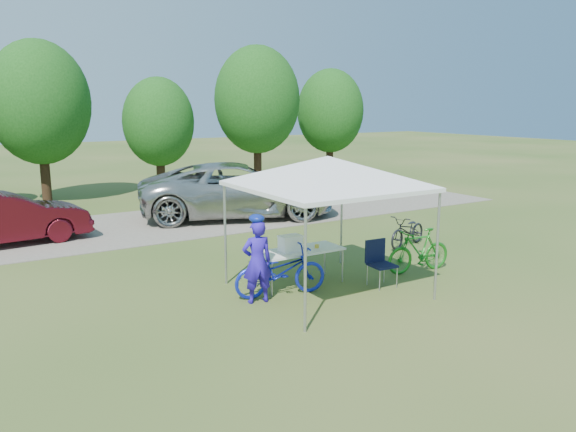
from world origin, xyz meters
name	(u,v)px	position (x,y,z in m)	size (l,w,h in m)	color
ground	(326,291)	(0.00, 0.00, 0.00)	(100.00, 100.00, 0.00)	#2D5119
gravel_strip	(181,222)	(0.00, 8.00, 0.01)	(24.00, 5.00, 0.02)	gray
canopy	(328,160)	(0.00, 0.00, 2.65)	(4.53, 4.53, 3.00)	#A5A5AA
treeline	(114,109)	(-0.29, 14.05, 3.53)	(24.89, 4.28, 6.30)	#382314
folding_table	(300,252)	(-0.21, 0.64, 0.71)	(1.83, 0.76, 0.75)	white
folding_chair	(379,259)	(1.16, -0.25, 0.57)	(0.52, 0.54, 0.96)	black
cooler	(290,243)	(-0.45, 0.64, 0.92)	(0.46, 0.31, 0.33)	white
ice_cream_cup	(317,246)	(0.17, 0.59, 0.79)	(0.09, 0.09, 0.07)	yellow
cyclist	(257,262)	(-1.48, 0.17, 0.80)	(0.58, 0.38, 1.59)	#2B17BD
bike_blue	(280,271)	(-0.91, 0.27, 0.49)	(0.65, 1.86, 0.98)	#1525BC
bike_green	(419,251)	(2.54, 0.00, 0.49)	(0.46, 1.64, 0.99)	#1A771C
bike_dark	(408,231)	(3.96, 1.83, 0.43)	(0.57, 1.62, 0.85)	black
minivan	(239,190)	(1.96, 7.72, 0.92)	(2.98, 6.47, 1.80)	#B3B3AE
sedan	(3,218)	(-5.10, 7.60, 0.73)	(1.51, 4.32, 1.42)	#4D0C15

